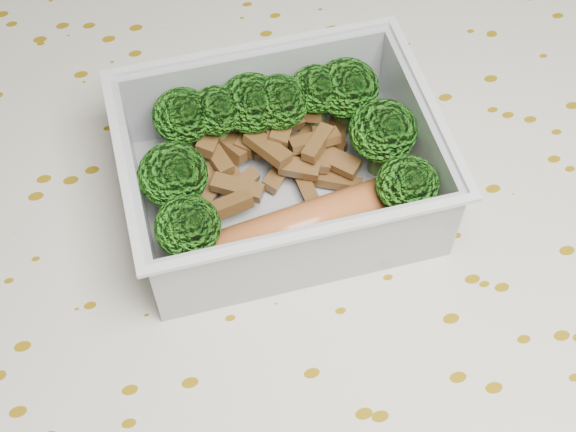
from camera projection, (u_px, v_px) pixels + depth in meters
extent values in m
cube|color=brown|center=(282.00, 254.00, 0.51)|extent=(1.40, 0.90, 0.04)
cube|color=beige|center=(282.00, 236.00, 0.50)|extent=(1.46, 0.96, 0.01)
cube|color=silver|center=(281.00, 195.00, 0.51)|extent=(0.18, 0.14, 0.00)
cube|color=silver|center=(255.00, 87.00, 0.52)|extent=(0.18, 0.01, 0.06)
cube|color=silver|center=(310.00, 256.00, 0.45)|extent=(0.18, 0.01, 0.06)
cube|color=silver|center=(416.00, 137.00, 0.49)|extent=(0.01, 0.13, 0.06)
cube|color=silver|center=(139.00, 195.00, 0.47)|extent=(0.01, 0.13, 0.06)
cube|color=silver|center=(252.00, 47.00, 0.49)|extent=(0.19, 0.01, 0.00)
cube|color=silver|center=(314.00, 234.00, 0.42)|extent=(0.19, 0.01, 0.00)
cube|color=silver|center=(431.00, 102.00, 0.47)|extent=(0.01, 0.13, 0.00)
cube|color=silver|center=(122.00, 165.00, 0.44)|extent=(0.01, 0.13, 0.00)
cylinder|color=#608C3F|center=(187.00, 142.00, 0.51)|extent=(0.01, 0.01, 0.03)
ellipsoid|color=#2F8416|center=(183.00, 116.00, 0.49)|extent=(0.04, 0.04, 0.03)
cylinder|color=#608C3F|center=(219.00, 137.00, 0.51)|extent=(0.01, 0.01, 0.03)
ellipsoid|color=#2F8416|center=(216.00, 110.00, 0.49)|extent=(0.03, 0.03, 0.03)
cylinder|color=#608C3F|center=(252.00, 130.00, 0.52)|extent=(0.01, 0.01, 0.02)
ellipsoid|color=#2F8416|center=(251.00, 103.00, 0.50)|extent=(0.04, 0.04, 0.03)
cylinder|color=#608C3F|center=(279.00, 129.00, 0.52)|extent=(0.01, 0.01, 0.03)
ellipsoid|color=#2F8416|center=(279.00, 102.00, 0.49)|extent=(0.04, 0.04, 0.03)
cylinder|color=#608C3F|center=(315.00, 116.00, 0.52)|extent=(0.01, 0.01, 0.03)
ellipsoid|color=#2F8416|center=(316.00, 89.00, 0.50)|extent=(0.03, 0.03, 0.03)
cylinder|color=#608C3F|center=(344.00, 116.00, 0.52)|extent=(0.01, 0.01, 0.02)
ellipsoid|color=#2F8416|center=(346.00, 88.00, 0.50)|extent=(0.04, 0.04, 0.04)
cylinder|color=#608C3F|center=(178.00, 200.00, 0.49)|extent=(0.01, 0.01, 0.02)
ellipsoid|color=#2F8416|center=(173.00, 175.00, 0.47)|extent=(0.04, 0.04, 0.04)
cylinder|color=#608C3F|center=(379.00, 157.00, 0.51)|extent=(0.01, 0.01, 0.02)
ellipsoid|color=#2F8416|center=(383.00, 131.00, 0.48)|extent=(0.04, 0.04, 0.04)
cylinder|color=#608C3F|center=(192.00, 251.00, 0.47)|extent=(0.01, 0.01, 0.03)
ellipsoid|color=#2F8416|center=(188.00, 226.00, 0.44)|extent=(0.04, 0.04, 0.03)
cylinder|color=#608C3F|center=(402.00, 210.00, 0.48)|extent=(0.01, 0.01, 0.03)
ellipsoid|color=#2F8416|center=(407.00, 184.00, 0.46)|extent=(0.04, 0.04, 0.03)
cube|color=brown|center=(220.00, 161.00, 0.50)|extent=(0.02, 0.02, 0.01)
cube|color=brown|center=(249.00, 144.00, 0.51)|extent=(0.03, 0.02, 0.01)
cube|color=brown|center=(232.00, 204.00, 0.48)|extent=(0.03, 0.01, 0.01)
cube|color=brown|center=(213.00, 170.00, 0.50)|extent=(0.03, 0.02, 0.01)
cube|color=brown|center=(318.00, 143.00, 0.49)|extent=(0.03, 0.03, 0.01)
cube|color=brown|center=(296.00, 159.00, 0.51)|extent=(0.02, 0.03, 0.01)
cube|color=brown|center=(305.00, 185.00, 0.50)|extent=(0.01, 0.03, 0.01)
cube|color=brown|center=(320.00, 150.00, 0.50)|extent=(0.02, 0.03, 0.01)
cube|color=brown|center=(305.00, 112.00, 0.51)|extent=(0.02, 0.02, 0.01)
cube|color=brown|center=(329.00, 154.00, 0.51)|extent=(0.02, 0.03, 0.01)
cube|color=brown|center=(277.00, 146.00, 0.52)|extent=(0.03, 0.01, 0.01)
cube|color=brown|center=(284.00, 124.00, 0.50)|extent=(0.03, 0.03, 0.01)
cube|color=brown|center=(232.00, 149.00, 0.51)|extent=(0.02, 0.02, 0.01)
cube|color=brown|center=(238.00, 188.00, 0.49)|extent=(0.03, 0.03, 0.01)
cube|color=brown|center=(315.00, 141.00, 0.50)|extent=(0.03, 0.01, 0.01)
cube|color=brown|center=(241.00, 186.00, 0.50)|extent=(0.03, 0.02, 0.01)
cube|color=brown|center=(338.00, 182.00, 0.50)|extent=(0.03, 0.02, 0.01)
cube|color=brown|center=(268.00, 148.00, 0.49)|extent=(0.03, 0.03, 0.01)
cube|color=brown|center=(300.00, 168.00, 0.49)|extent=(0.03, 0.02, 0.01)
cube|color=brown|center=(202.00, 174.00, 0.51)|extent=(0.03, 0.03, 0.01)
cube|color=brown|center=(283.00, 126.00, 0.50)|extent=(0.03, 0.02, 0.01)
cube|color=brown|center=(316.00, 135.00, 0.52)|extent=(0.02, 0.02, 0.01)
cube|color=brown|center=(335.00, 160.00, 0.50)|extent=(0.03, 0.03, 0.01)
cube|color=brown|center=(323.00, 142.00, 0.52)|extent=(0.03, 0.03, 0.01)
cube|color=brown|center=(212.00, 134.00, 0.50)|extent=(0.03, 0.03, 0.01)
cube|color=brown|center=(251.00, 138.00, 0.51)|extent=(0.03, 0.03, 0.01)
cube|color=brown|center=(280.00, 171.00, 0.50)|extent=(0.03, 0.03, 0.01)
cube|color=brown|center=(225.00, 164.00, 0.51)|extent=(0.02, 0.03, 0.01)
cube|color=brown|center=(206.00, 195.00, 0.50)|extent=(0.03, 0.03, 0.01)
cube|color=brown|center=(337.00, 138.00, 0.52)|extent=(0.02, 0.03, 0.01)
cylinder|color=#BA602E|center=(304.00, 226.00, 0.47)|extent=(0.14, 0.04, 0.03)
sphere|color=#BA602E|center=(408.00, 191.00, 0.48)|extent=(0.03, 0.03, 0.03)
sphere|color=#BA602E|center=(194.00, 264.00, 0.46)|extent=(0.03, 0.03, 0.03)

